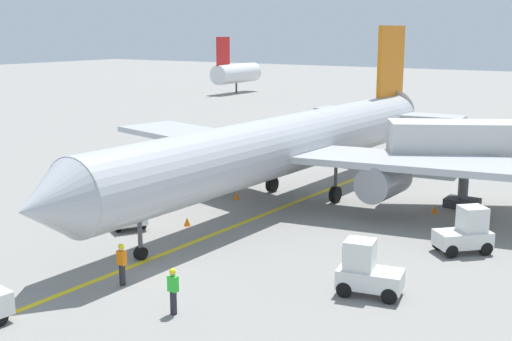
# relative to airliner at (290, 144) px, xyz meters

# --- Properties ---
(ground_plane) EXTENTS (300.00, 300.00, 0.00)m
(ground_plane) POSITION_rel_airliner_xyz_m (0.42, -13.29, -3.42)
(ground_plane) COLOR gray
(taxi_line_yellow) EXTENTS (3.54, 79.95, 0.01)m
(taxi_line_yellow) POSITION_rel_airliner_xyz_m (-0.02, -8.29, -3.41)
(taxi_line_yellow) COLOR yellow
(taxi_line_yellow) RESTS_ON ground
(airliner) EXTENTS (28.59, 35.30, 10.10)m
(airliner) POSITION_rel_airliner_xyz_m (0.00, 0.00, 0.00)
(airliner) COLOR #B2B5BA
(airliner) RESTS_ON ground
(baggage_tug_near_wing) EXTENTS (2.61, 2.62, 2.10)m
(baggage_tug_near_wing) POSITION_rel_airliner_xyz_m (11.07, -3.39, -2.49)
(baggage_tug_near_wing) COLOR silver
(baggage_tug_near_wing) RESTS_ON ground
(baggage_tug_by_cargo_door) EXTENTS (2.61, 1.74, 2.10)m
(baggage_tug_by_cargo_door) POSITION_rel_airliner_xyz_m (9.31, -10.31, -2.49)
(baggage_tug_by_cargo_door) COLOR silver
(baggage_tug_by_cargo_door) RESTS_ON ground
(belt_loader_forward_hold) EXTENTS (4.96, 3.58, 2.59)m
(belt_loader_forward_hold) POSITION_rel_airliner_xyz_m (-5.14, -8.38, -2.64)
(belt_loader_forward_hold) COLOR silver
(belt_loader_forward_hold) RESTS_ON ground
(ground_crew_marshaller) EXTENTS (0.36, 0.24, 1.70)m
(ground_crew_marshaller) POSITION_rel_airliner_xyz_m (0.97, -14.65, -2.51)
(ground_crew_marshaller) COLOR #26262D
(ground_crew_marshaller) RESTS_ON ground
(ground_crew_wing_walker) EXTENTS (0.36, 0.24, 1.70)m
(ground_crew_wing_walker) POSITION_rel_airliner_xyz_m (4.38, -15.64, -2.51)
(ground_crew_wing_walker) COLOR #26262D
(ground_crew_wing_walker) RESTS_ON ground
(safety_cone_nose_left) EXTENTS (0.36, 0.36, 0.44)m
(safety_cone_nose_left) POSITION_rel_airliner_xyz_m (7.85, 2.20, -3.20)
(safety_cone_nose_left) COLOR orange
(safety_cone_nose_left) RESTS_ON ground
(safety_cone_nose_right) EXTENTS (0.36, 0.36, 0.44)m
(safety_cone_nose_right) POSITION_rel_airliner_xyz_m (-1.99, -6.97, -3.20)
(safety_cone_nose_right) COLOR orange
(safety_cone_nose_right) RESTS_ON ground
(safety_cone_wingtip_left) EXTENTS (0.36, 0.36, 0.44)m
(safety_cone_wingtip_left) POSITION_rel_airliner_xyz_m (-4.69, 1.52, -3.20)
(safety_cone_wingtip_left) COLOR orange
(safety_cone_wingtip_left) RESTS_ON ground
(safety_cone_wingtip_right) EXTENTS (0.36, 0.36, 0.44)m
(safety_cone_wingtip_right) POSITION_rel_airliner_xyz_m (-2.94, -1.17, -3.20)
(safety_cone_wingtip_right) COLOR orange
(safety_cone_wingtip_right) RESTS_ON ground
(distant_aircraft_far_left) EXTENTS (3.00, 10.10, 8.80)m
(distant_aircraft_far_left) POSITION_rel_airliner_xyz_m (-41.45, 54.38, -0.20)
(distant_aircraft_far_left) COLOR silver
(distant_aircraft_far_left) RESTS_ON ground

